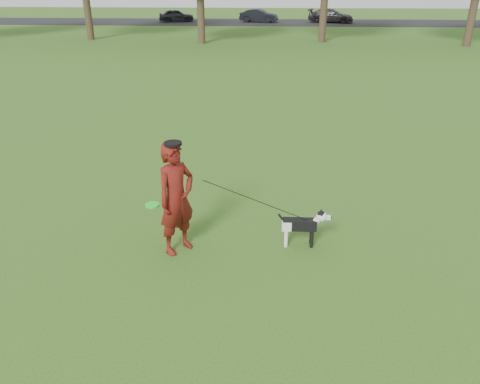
# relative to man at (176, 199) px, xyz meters

# --- Properties ---
(ground) EXTENTS (120.00, 120.00, 0.00)m
(ground) POSITION_rel_man_xyz_m (1.13, -0.10, -0.96)
(ground) COLOR #285116
(ground) RESTS_ON ground
(road) EXTENTS (120.00, 7.00, 0.02)m
(road) POSITION_rel_man_xyz_m (1.13, 39.90, -0.95)
(road) COLOR black
(road) RESTS_ON ground
(man) EXTENTS (0.80, 0.83, 1.91)m
(man) POSITION_rel_man_xyz_m (0.00, 0.00, 0.00)
(man) COLOR #51100B
(man) RESTS_ON ground
(dog) EXTENTS (0.91, 0.18, 0.69)m
(dog) POSITION_rel_man_xyz_m (2.10, 0.25, -0.53)
(dog) COLOR black
(dog) RESTS_ON ground
(car_left) EXTENTS (3.50, 2.09, 1.11)m
(car_left) POSITION_rel_man_xyz_m (-7.12, 39.90, -0.38)
(car_left) COLOR black
(car_left) RESTS_ON road
(car_mid) EXTENTS (3.69, 2.00, 1.16)m
(car_mid) POSITION_rel_man_xyz_m (0.67, 39.90, -0.36)
(car_mid) COLOR black
(car_mid) RESTS_ON road
(car_right) EXTENTS (4.45, 2.73, 1.20)m
(car_right) POSITION_rel_man_xyz_m (7.35, 39.90, -0.33)
(car_right) COLOR #252127
(car_right) RESTS_ON road
(man_held_items) EXTENTS (2.71, 0.50, 1.46)m
(man_held_items) POSITION_rel_man_xyz_m (1.32, 0.09, -0.06)
(man_held_items) COLOR #1CE52A
(man_held_items) RESTS_ON ground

